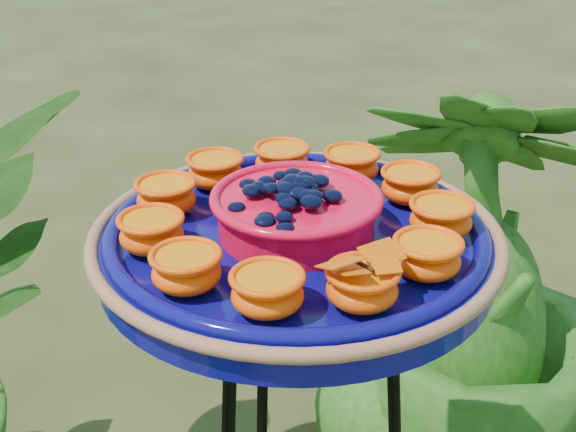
% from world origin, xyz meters
% --- Properties ---
extents(feeder_dish, '(0.50, 0.50, 0.11)m').
position_xyz_m(feeder_dish, '(0.09, 0.05, 0.99)').
color(feeder_dish, '#0A085F').
rests_on(feeder_dish, tripod_stand).
extents(shrub_back_right, '(0.79, 0.79, 1.01)m').
position_xyz_m(shrub_back_right, '(0.73, 0.47, 0.50)').
color(shrub_back_right, '#1B4412').
rests_on(shrub_back_right, ground).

